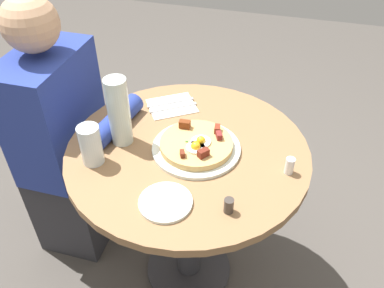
% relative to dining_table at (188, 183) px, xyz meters
% --- Properties ---
extents(ground_plane, '(6.00, 6.00, 0.00)m').
position_rel_dining_table_xyz_m(ground_plane, '(0.00, 0.00, -0.54)').
color(ground_plane, '#4C4742').
extents(dining_table, '(0.81, 0.81, 0.71)m').
position_rel_dining_table_xyz_m(dining_table, '(0.00, 0.00, 0.00)').
color(dining_table, olive).
rests_on(dining_table, ground_plane).
extents(person_seated, '(0.38, 0.47, 1.14)m').
position_rel_dining_table_xyz_m(person_seated, '(0.08, 0.54, -0.03)').
color(person_seated, '#2D2D33').
rests_on(person_seated, ground_plane).
extents(pizza_plate, '(0.29, 0.29, 0.01)m').
position_rel_dining_table_xyz_m(pizza_plate, '(0.00, -0.03, 0.17)').
color(pizza_plate, silver).
rests_on(pizza_plate, dining_table).
extents(breakfast_pizza, '(0.24, 0.24, 0.05)m').
position_rel_dining_table_xyz_m(breakfast_pizza, '(0.00, -0.03, 0.19)').
color(breakfast_pizza, tan).
rests_on(breakfast_pizza, pizza_plate).
extents(bread_plate, '(0.15, 0.15, 0.01)m').
position_rel_dining_table_xyz_m(bread_plate, '(-0.25, -0.01, 0.17)').
color(bread_plate, silver).
rests_on(bread_plate, dining_table).
extents(napkin, '(0.21, 0.22, 0.00)m').
position_rel_dining_table_xyz_m(napkin, '(0.22, 0.12, 0.17)').
color(napkin, white).
rests_on(napkin, dining_table).
extents(fork, '(0.11, 0.16, 0.00)m').
position_rel_dining_table_xyz_m(fork, '(0.23, 0.13, 0.17)').
color(fork, silver).
rests_on(fork, napkin).
extents(knife, '(0.11, 0.16, 0.00)m').
position_rel_dining_table_xyz_m(knife, '(0.20, 0.11, 0.17)').
color(knife, silver).
rests_on(knife, napkin).
extents(water_glass, '(0.07, 0.07, 0.13)m').
position_rel_dining_table_xyz_m(water_glass, '(-0.14, 0.27, 0.23)').
color(water_glass, silver).
rests_on(water_glass, dining_table).
extents(water_bottle, '(0.07, 0.07, 0.24)m').
position_rel_dining_table_xyz_m(water_bottle, '(-0.02, 0.22, 0.28)').
color(water_bottle, silver).
rests_on(water_bottle, dining_table).
extents(salt_shaker, '(0.03, 0.03, 0.06)m').
position_rel_dining_table_xyz_m(salt_shaker, '(-0.03, -0.33, 0.19)').
color(salt_shaker, white).
rests_on(salt_shaker, dining_table).
extents(pepper_shaker, '(0.03, 0.03, 0.05)m').
position_rel_dining_table_xyz_m(pepper_shaker, '(-0.23, -0.18, 0.19)').
color(pepper_shaker, '#3F3833').
rests_on(pepper_shaker, dining_table).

